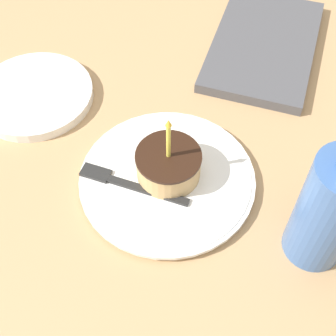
{
  "coord_description": "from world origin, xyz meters",
  "views": [
    {
      "loc": [
        0.36,
        0.13,
        0.6
      ],
      "look_at": [
        -0.03,
        0.0,
        0.04
      ],
      "focal_mm": 50.0,
      "sensor_mm": 36.0,
      "label": 1
    }
  ],
  "objects_px": {
    "bottle": "(331,208)",
    "marble_board": "(264,45)",
    "fork": "(126,184)",
    "cake_slice": "(169,165)",
    "side_plate": "(35,95)",
    "plate": "(168,180)"
  },
  "relations": [
    {
      "from": "fork",
      "to": "marble_board",
      "type": "distance_m",
      "value": 0.41
    },
    {
      "from": "plate",
      "to": "bottle",
      "type": "distance_m",
      "value": 0.25
    },
    {
      "from": "bottle",
      "to": "marble_board",
      "type": "distance_m",
      "value": 0.43
    },
    {
      "from": "fork",
      "to": "marble_board",
      "type": "relative_size",
      "value": 0.56
    },
    {
      "from": "marble_board",
      "to": "fork",
      "type": "bearing_deg",
      "value": -19.16
    },
    {
      "from": "fork",
      "to": "marble_board",
      "type": "height_order",
      "value": "fork"
    },
    {
      "from": "plate",
      "to": "cake_slice",
      "type": "bearing_deg",
      "value": -172.77
    },
    {
      "from": "plate",
      "to": "marble_board",
      "type": "distance_m",
      "value": 0.37
    },
    {
      "from": "side_plate",
      "to": "bottle",
      "type": "bearing_deg",
      "value": 74.43
    },
    {
      "from": "plate",
      "to": "marble_board",
      "type": "bearing_deg",
      "value": 167.44
    },
    {
      "from": "fork",
      "to": "side_plate",
      "type": "relative_size",
      "value": 0.84
    },
    {
      "from": "cake_slice",
      "to": "side_plate",
      "type": "distance_m",
      "value": 0.3
    },
    {
      "from": "bottle",
      "to": "marble_board",
      "type": "xyz_separation_m",
      "value": [
        -0.4,
        -0.15,
        -0.09
      ]
    },
    {
      "from": "plate",
      "to": "bottle",
      "type": "relative_size",
      "value": 1.09
    },
    {
      "from": "side_plate",
      "to": "marble_board",
      "type": "relative_size",
      "value": 0.66
    },
    {
      "from": "bottle",
      "to": "side_plate",
      "type": "xyz_separation_m",
      "value": [
        -0.14,
        -0.5,
        -0.09
      ]
    },
    {
      "from": "bottle",
      "to": "side_plate",
      "type": "distance_m",
      "value": 0.53
    },
    {
      "from": "cake_slice",
      "to": "plate",
      "type": "bearing_deg",
      "value": 7.23
    },
    {
      "from": "fork",
      "to": "side_plate",
      "type": "height_order",
      "value": "fork"
    },
    {
      "from": "plate",
      "to": "marble_board",
      "type": "height_order",
      "value": "marble_board"
    },
    {
      "from": "bottle",
      "to": "cake_slice",
      "type": "bearing_deg",
      "value": -101.42
    },
    {
      "from": "cake_slice",
      "to": "bottle",
      "type": "bearing_deg",
      "value": 78.58
    }
  ]
}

